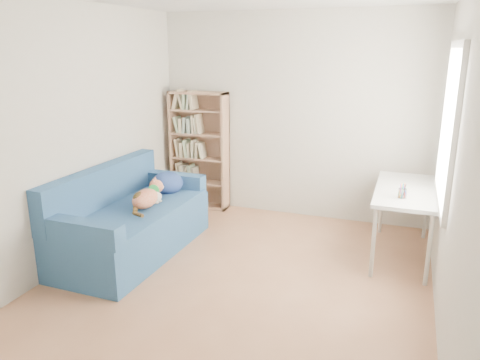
# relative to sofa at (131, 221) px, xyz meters

# --- Properties ---
(ground) EXTENTS (4.00, 4.00, 0.00)m
(ground) POSITION_rel_sofa_xyz_m (1.32, -0.23, -0.35)
(ground) COLOR #A46C4A
(ground) RESTS_ON ground
(room_shell) EXTENTS (3.54, 4.04, 2.62)m
(room_shell) POSITION_rel_sofa_xyz_m (1.42, -0.19, 1.28)
(room_shell) COLOR silver
(room_shell) RESTS_ON ground
(sofa) EXTENTS (0.94, 1.90, 0.93)m
(sofa) POSITION_rel_sofa_xyz_m (0.00, 0.00, 0.00)
(sofa) COLOR navy
(sofa) RESTS_ON ground
(bookshelf) EXTENTS (0.79, 0.25, 1.59)m
(bookshelf) POSITION_rel_sofa_xyz_m (0.07, 1.63, 0.38)
(bookshelf) COLOR #A7775A
(bookshelf) RESTS_ON ground
(desk) EXTENTS (0.60, 1.30, 0.75)m
(desk) POSITION_rel_sofa_xyz_m (2.76, 0.88, 0.33)
(desk) COLOR silver
(desk) RESTS_ON ground
(pen_cup) EXTENTS (0.08, 0.08, 0.15)m
(pen_cup) POSITION_rel_sofa_xyz_m (2.72, 0.54, 0.45)
(pen_cup) COLOR white
(pen_cup) RESTS_ON desk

